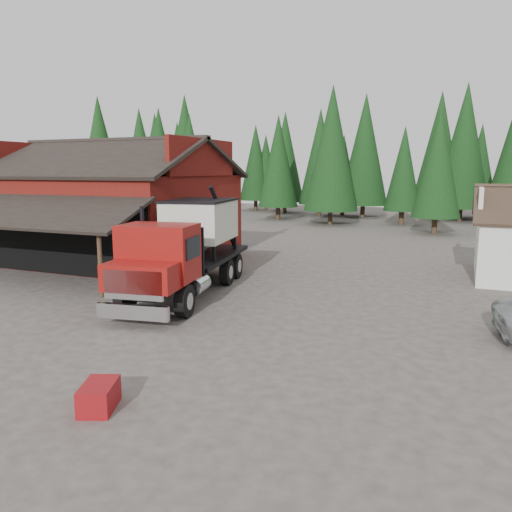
% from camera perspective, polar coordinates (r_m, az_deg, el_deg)
% --- Properties ---
extents(ground, '(120.00, 120.00, 0.00)m').
position_cam_1_polar(ground, '(17.39, -7.31, -8.05)').
color(ground, '#473E38').
rests_on(ground, ground).
extents(red_barn, '(12.80, 13.63, 7.18)m').
position_cam_1_polar(red_barn, '(31.11, -15.85, 4.59)').
color(red_barn, maroon).
rests_on(red_barn, ground).
extents(conifer_backdrop, '(76.00, 16.00, 16.00)m').
position_cam_1_polar(conifer_backdrop, '(57.15, 14.38, 4.14)').
color(conifer_backdrop, black).
rests_on(conifer_backdrop, ground).
extents(near_pine_a, '(4.40, 4.40, 11.40)m').
position_cam_1_polar(near_pine_a, '(52.09, -13.05, 10.72)').
color(near_pine_a, '#382619').
rests_on(near_pine_a, ground).
extents(near_pine_b, '(3.96, 3.96, 10.40)m').
position_cam_1_polar(near_pine_b, '(44.34, 20.10, 9.94)').
color(near_pine_b, '#382619').
rests_on(near_pine_b, ground).
extents(near_pine_d, '(5.28, 5.28, 13.40)m').
position_cam_1_polar(near_pine_d, '(49.89, 8.67, 12.06)').
color(near_pine_d, '#382619').
rests_on(near_pine_d, ground).
extents(feed_truck, '(4.40, 10.54, 4.62)m').
position_cam_1_polar(feed_truck, '(21.56, -7.88, 1.30)').
color(feed_truck, black).
rests_on(feed_truck, ground).
extents(equip_box, '(1.07, 1.28, 0.60)m').
position_cam_1_polar(equip_box, '(12.12, -17.51, -15.05)').
color(equip_box, maroon).
rests_on(equip_box, ground).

